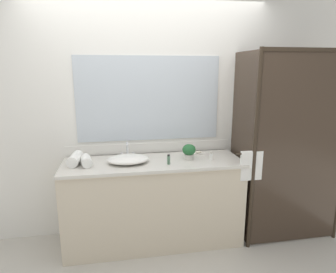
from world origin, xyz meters
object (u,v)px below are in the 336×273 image
Objects in this scene: potted_plant at (189,151)px; soap_dish at (198,153)px; amenity_bottle_lotion at (169,160)px; rolled_towel_middle at (86,161)px; sink_basin at (128,159)px; rolled_towel_near_edge at (75,159)px; faucet at (127,153)px; amenity_bottle_shampoo at (211,156)px.

soap_dish is (0.15, 0.17, -0.07)m from potted_plant.
rolled_towel_middle is at bearing 173.12° from amenity_bottle_lotion.
sink_basin is 2.17× the size of rolled_towel_middle.
rolled_towel_middle is at bearing -179.00° from potted_plant.
sink_basin is 1.59× the size of rolled_towel_near_edge.
rolled_towel_middle is (-0.40, -0.18, -0.01)m from faucet.
rolled_towel_near_edge is 1.36× the size of rolled_towel_middle.
amenity_bottle_lotion is at bearing -154.18° from potted_plant.
soap_dish is at bearing 0.69° from faucet.
faucet is 1.10× the size of potted_plant.
potted_plant is 1.65× the size of amenity_bottle_lotion.
potted_plant is 0.26m from amenity_bottle_lotion.
amenity_bottle_shampoo is at bearing 7.54° from amenity_bottle_lotion.
potted_plant is (0.62, -0.16, 0.03)m from faucet.
potted_plant is 1.60× the size of soap_dish.
sink_basin is at bearing -167.37° from soap_dish.
potted_plant is 0.23m from amenity_bottle_shampoo.
amenity_bottle_shampoo is at bearing -71.71° from soap_dish.
amenity_bottle_lotion is (-0.38, -0.28, 0.03)m from soap_dish.
sink_basin is 4.27× the size of amenity_bottle_lotion.
faucet is 0.44m from rolled_towel_middle.
sink_basin is at bearing 164.31° from amenity_bottle_lotion.
faucet is 0.92× the size of rolled_towel_middle.
amenity_bottle_shampoo is at bearing -3.34° from sink_basin.
sink_basin is 0.84m from amenity_bottle_shampoo.
soap_dish is 0.23m from amenity_bottle_shampoo.
soap_dish is 1.28m from rolled_towel_near_edge.
amenity_bottle_shampoo is (0.22, -0.05, -0.05)m from potted_plant.
potted_plant is 0.62× the size of rolled_towel_near_edge.
faucet is 1.76× the size of soap_dish.
potted_plant is 1.94× the size of amenity_bottle_shampoo.
rolled_towel_near_edge is at bearing 177.67° from potted_plant.
amenity_bottle_shampoo is at bearing -4.19° from rolled_towel_near_edge.
sink_basin is 0.16m from faucet.
amenity_bottle_shampoo is 1.24m from rolled_towel_middle.
amenity_bottle_lotion is (0.39, -0.27, -0.01)m from faucet.
rolled_towel_middle reaches higher than sink_basin.
amenity_bottle_lotion is at bearing -172.46° from amenity_bottle_shampoo.
rolled_towel_middle is at bearing -30.04° from rolled_towel_near_edge.
faucet is 2.14× the size of amenity_bottle_shampoo.
rolled_towel_middle is at bearing -178.01° from sink_basin.
sink_basin is at bearing -5.59° from rolled_towel_near_edge.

